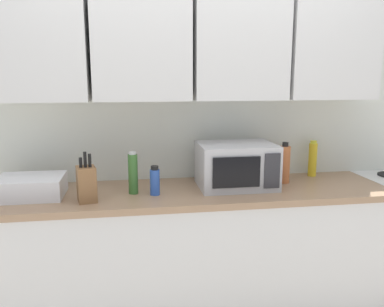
{
  "coord_description": "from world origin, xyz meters",
  "views": [
    {
      "loc": [
        -0.38,
        -2.65,
        1.6
      ],
      "look_at": [
        -0.01,
        -0.25,
        1.12
      ],
      "focal_mm": 36.9,
      "sensor_mm": 36.0,
      "label": 1
    }
  ],
  "objects_px": {
    "knife_block": "(87,183)",
    "bottle_spice_jar": "(284,164)",
    "bottle_yellow_mustard": "(313,159)",
    "bottle_green_oil": "(133,173)",
    "bottle_blue_cleaner": "(155,181)",
    "microwave": "(236,165)",
    "dish_rack": "(31,187)"
  },
  "relations": [
    {
      "from": "dish_rack",
      "to": "bottle_spice_jar",
      "type": "relative_size",
      "value": 1.39
    },
    {
      "from": "bottle_spice_jar",
      "to": "bottle_yellow_mustard",
      "type": "bearing_deg",
      "value": 27.78
    },
    {
      "from": "bottle_yellow_mustard",
      "to": "microwave",
      "type": "bearing_deg",
      "value": -162.99
    },
    {
      "from": "dish_rack",
      "to": "bottle_blue_cleaner",
      "type": "bearing_deg",
      "value": -5.95
    },
    {
      "from": "knife_block",
      "to": "bottle_blue_cleaner",
      "type": "distance_m",
      "value": 0.39
    },
    {
      "from": "knife_block",
      "to": "bottle_green_oil",
      "type": "xyz_separation_m",
      "value": [
        0.26,
        0.11,
        0.02
      ]
    },
    {
      "from": "bottle_yellow_mustard",
      "to": "bottle_green_oil",
      "type": "bearing_deg",
      "value": -169.4
    },
    {
      "from": "bottle_green_oil",
      "to": "bottle_blue_cleaner",
      "type": "relative_size",
      "value": 1.45
    },
    {
      "from": "bottle_blue_cleaner",
      "to": "bottle_yellow_mustard",
      "type": "bearing_deg",
      "value": 14.06
    },
    {
      "from": "knife_block",
      "to": "bottle_spice_jar",
      "type": "relative_size",
      "value": 1.05
    },
    {
      "from": "bottle_green_oil",
      "to": "bottle_yellow_mustard",
      "type": "relative_size",
      "value": 1.01
    },
    {
      "from": "dish_rack",
      "to": "bottle_green_oil",
      "type": "height_order",
      "value": "bottle_green_oil"
    },
    {
      "from": "microwave",
      "to": "bottle_blue_cleaner",
      "type": "bearing_deg",
      "value": -169.44
    },
    {
      "from": "bottle_yellow_mustard",
      "to": "bottle_blue_cleaner",
      "type": "relative_size",
      "value": 1.44
    },
    {
      "from": "microwave",
      "to": "dish_rack",
      "type": "height_order",
      "value": "microwave"
    },
    {
      "from": "bottle_spice_jar",
      "to": "microwave",
      "type": "bearing_deg",
      "value": -172.37
    },
    {
      "from": "bottle_yellow_mustard",
      "to": "bottle_spice_jar",
      "type": "bearing_deg",
      "value": -152.22
    },
    {
      "from": "knife_block",
      "to": "bottle_blue_cleaner",
      "type": "bearing_deg",
      "value": 9.64
    },
    {
      "from": "bottle_spice_jar",
      "to": "bottle_green_oil",
      "type": "distance_m",
      "value": 1.0
    },
    {
      "from": "knife_block",
      "to": "bottle_yellow_mustard",
      "type": "bearing_deg",
      "value": 12.95
    },
    {
      "from": "dish_rack",
      "to": "knife_block",
      "type": "xyz_separation_m",
      "value": [
        0.34,
        -0.14,
        0.04
      ]
    },
    {
      "from": "microwave",
      "to": "bottle_green_oil",
      "type": "bearing_deg",
      "value": -175.63
    },
    {
      "from": "bottle_spice_jar",
      "to": "bottle_yellow_mustard",
      "type": "relative_size",
      "value": 1.07
    },
    {
      "from": "knife_block",
      "to": "bottle_yellow_mustard",
      "type": "relative_size",
      "value": 1.13
    },
    {
      "from": "dish_rack",
      "to": "bottle_yellow_mustard",
      "type": "height_order",
      "value": "bottle_yellow_mustard"
    },
    {
      "from": "knife_block",
      "to": "bottle_spice_jar",
      "type": "xyz_separation_m",
      "value": [
        1.26,
        0.21,
        0.02
      ]
    },
    {
      "from": "bottle_green_oil",
      "to": "bottle_blue_cleaner",
      "type": "bearing_deg",
      "value": -20.69
    },
    {
      "from": "dish_rack",
      "to": "bottle_blue_cleaner",
      "type": "height_order",
      "value": "bottle_blue_cleaner"
    },
    {
      "from": "dish_rack",
      "to": "knife_block",
      "type": "relative_size",
      "value": 1.32
    },
    {
      "from": "bottle_spice_jar",
      "to": "bottle_green_oil",
      "type": "relative_size",
      "value": 1.06
    },
    {
      "from": "microwave",
      "to": "dish_rack",
      "type": "relative_size",
      "value": 1.26
    },
    {
      "from": "dish_rack",
      "to": "bottle_yellow_mustard",
      "type": "xyz_separation_m",
      "value": [
        1.86,
        0.21,
        0.06
      ]
    }
  ]
}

